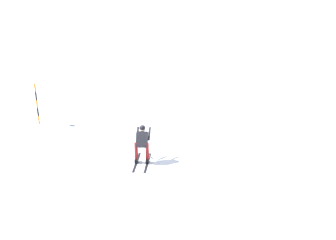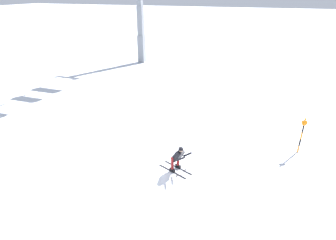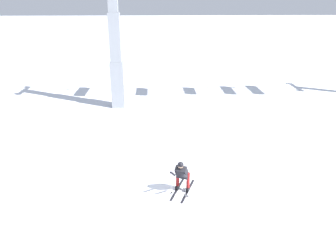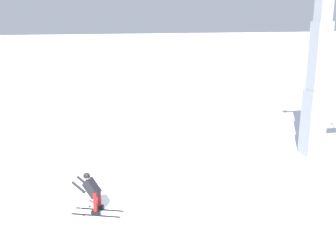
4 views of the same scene
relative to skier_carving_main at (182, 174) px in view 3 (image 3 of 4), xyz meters
The scene contains 3 objects.
ground_plane 0.85m from the skier_carving_main, ahead, with size 260.00×260.00×0.00m, color white.
skier_carving_main is the anchor object (origin of this frame).
lift_tower_near 11.36m from the skier_carving_main, 108.21° to the left, with size 0.85×2.44×9.72m.
Camera 3 is at (-1.26, -10.00, 6.94)m, focal length 33.24 mm.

